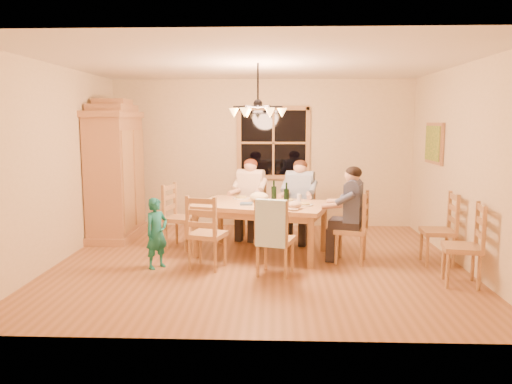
{
  "coord_description": "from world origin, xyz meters",
  "views": [
    {
      "loc": [
        0.23,
        -6.72,
        1.93
      ],
      "look_at": [
        -0.03,
        0.1,
        0.97
      ],
      "focal_mm": 35.0,
      "sensor_mm": 36.0,
      "label": 1
    }
  ],
  "objects_px": {
    "chair_near_right": "(275,251)",
    "adult_slate_man": "(352,202)",
    "chair_end_left": "(181,228)",
    "adult_woman": "(250,189)",
    "chair_spare_front": "(461,260)",
    "adult_plaid_man": "(300,191)",
    "chandelier": "(258,111)",
    "child": "(157,233)",
    "chair_near_left": "(207,246)",
    "chair_far_right": "(299,224)",
    "armoire": "(116,175)",
    "chair_spare_back": "(437,242)",
    "dining_table": "(261,210)",
    "chair_far_left": "(250,221)",
    "wine_bottle_b": "(286,194)",
    "wine_bottle_a": "(274,192)",
    "chair_end_right": "(351,241)"
  },
  "relations": [
    {
      "from": "chair_far_right",
      "to": "adult_slate_man",
      "type": "relative_size",
      "value": 1.13
    },
    {
      "from": "adult_plaid_man",
      "to": "wine_bottle_a",
      "type": "height_order",
      "value": "adult_plaid_man"
    },
    {
      "from": "chair_far_right",
      "to": "chair_near_right",
      "type": "relative_size",
      "value": 1.0
    },
    {
      "from": "child",
      "to": "chair_spare_front",
      "type": "height_order",
      "value": "chair_spare_front"
    },
    {
      "from": "chair_far_left",
      "to": "adult_slate_man",
      "type": "height_order",
      "value": "adult_slate_man"
    },
    {
      "from": "chair_far_left",
      "to": "chair_end_left",
      "type": "bearing_deg",
      "value": 46.74
    },
    {
      "from": "dining_table",
      "to": "chair_end_right",
      "type": "xyz_separation_m",
      "value": [
        1.25,
        -0.36,
        -0.36
      ]
    },
    {
      "from": "chandelier",
      "to": "chair_end_left",
      "type": "xyz_separation_m",
      "value": [
        -1.22,
        0.79,
        -1.77
      ]
    },
    {
      "from": "wine_bottle_b",
      "to": "child",
      "type": "height_order",
      "value": "wine_bottle_b"
    },
    {
      "from": "adult_slate_man",
      "to": "chair_spare_front",
      "type": "distance_m",
      "value": 1.59
    },
    {
      "from": "chair_end_left",
      "to": "adult_woman",
      "type": "distance_m",
      "value": 1.33
    },
    {
      "from": "dining_table",
      "to": "chair_near_right",
      "type": "height_order",
      "value": "chair_near_right"
    },
    {
      "from": "armoire",
      "to": "dining_table",
      "type": "relative_size",
      "value": 1.09
    },
    {
      "from": "chandelier",
      "to": "adult_plaid_man",
      "type": "xyz_separation_m",
      "value": [
        0.63,
        1.18,
        -1.24
      ]
    },
    {
      "from": "adult_plaid_man",
      "to": "chair_spare_front",
      "type": "relative_size",
      "value": 0.88
    },
    {
      "from": "chandelier",
      "to": "adult_slate_man",
      "type": "height_order",
      "value": "chandelier"
    },
    {
      "from": "chair_near_left",
      "to": "chair_end_left",
      "type": "bearing_deg",
      "value": 133.26
    },
    {
      "from": "adult_plaid_man",
      "to": "chair_spare_front",
      "type": "height_order",
      "value": "adult_plaid_man"
    },
    {
      "from": "dining_table",
      "to": "chair_near_left",
      "type": "height_order",
      "value": "chair_near_left"
    },
    {
      "from": "dining_table",
      "to": "chair_far_left",
      "type": "height_order",
      "value": "chair_far_left"
    },
    {
      "from": "dining_table",
      "to": "child",
      "type": "xyz_separation_m",
      "value": [
        -1.36,
        -0.74,
        -0.19
      ]
    },
    {
      "from": "chair_end_left",
      "to": "wine_bottle_a",
      "type": "height_order",
      "value": "wine_bottle_a"
    },
    {
      "from": "dining_table",
      "to": "chair_far_right",
      "type": "bearing_deg",
      "value": 51.59
    },
    {
      "from": "chair_near_left",
      "to": "adult_plaid_man",
      "type": "distance_m",
      "value": 2.03
    },
    {
      "from": "chair_far_left",
      "to": "adult_plaid_man",
      "type": "height_order",
      "value": "adult_plaid_man"
    },
    {
      "from": "chair_far_left",
      "to": "adult_slate_man",
      "type": "distance_m",
      "value": 2.05
    },
    {
      "from": "child",
      "to": "chandelier",
      "type": "bearing_deg",
      "value": -37.71
    },
    {
      "from": "adult_woman",
      "to": "child",
      "type": "distance_m",
      "value": 2.11
    },
    {
      "from": "chair_near_left",
      "to": "adult_woman",
      "type": "height_order",
      "value": "adult_woman"
    },
    {
      "from": "chair_near_left",
      "to": "wine_bottle_a",
      "type": "relative_size",
      "value": 3.0
    },
    {
      "from": "armoire",
      "to": "adult_plaid_man",
      "type": "distance_m",
      "value": 3.07
    },
    {
      "from": "child",
      "to": "chair_near_left",
      "type": "bearing_deg",
      "value": -49.22
    },
    {
      "from": "dining_table",
      "to": "chair_near_right",
      "type": "xyz_separation_m",
      "value": [
        0.21,
        -0.98,
        -0.36
      ]
    },
    {
      "from": "dining_table",
      "to": "adult_woman",
      "type": "xyz_separation_m",
      "value": [
        -0.21,
        0.98,
        0.18
      ]
    },
    {
      "from": "chair_far_left",
      "to": "chair_near_right",
      "type": "distance_m",
      "value": 2.0
    },
    {
      "from": "adult_slate_man",
      "to": "chair_spare_front",
      "type": "bearing_deg",
      "value": -112.81
    },
    {
      "from": "chair_near_left",
      "to": "wine_bottle_b",
      "type": "height_order",
      "value": "wine_bottle_b"
    },
    {
      "from": "chandelier",
      "to": "chair_end_left",
      "type": "relative_size",
      "value": 0.78
    },
    {
      "from": "dining_table",
      "to": "child",
      "type": "bearing_deg",
      "value": -151.41
    },
    {
      "from": "chair_near_right",
      "to": "chair_end_left",
      "type": "height_order",
      "value": "same"
    },
    {
      "from": "chair_far_right",
      "to": "chair_spare_front",
      "type": "relative_size",
      "value": 1.0
    },
    {
      "from": "adult_slate_man",
      "to": "chandelier",
      "type": "bearing_deg",
      "value": 108.99
    },
    {
      "from": "wine_bottle_a",
      "to": "chair_spare_back",
      "type": "height_order",
      "value": "wine_bottle_a"
    },
    {
      "from": "adult_woman",
      "to": "chair_spare_back",
      "type": "relative_size",
      "value": 0.88
    },
    {
      "from": "chandelier",
      "to": "chair_spare_front",
      "type": "xyz_separation_m",
      "value": [
        2.45,
        -0.87,
        -1.77
      ]
    },
    {
      "from": "chair_near_right",
      "to": "adult_slate_man",
      "type": "relative_size",
      "value": 1.13
    },
    {
      "from": "armoire",
      "to": "chair_near_right",
      "type": "xyz_separation_m",
      "value": [
        2.66,
        -2.0,
        -0.75
      ]
    },
    {
      "from": "armoire",
      "to": "chair_spare_back",
      "type": "height_order",
      "value": "armoire"
    },
    {
      "from": "armoire",
      "to": "chair_near_right",
      "type": "relative_size",
      "value": 2.32
    },
    {
      "from": "armoire",
      "to": "chair_spare_back",
      "type": "bearing_deg",
      "value": -16.48
    }
  ]
}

